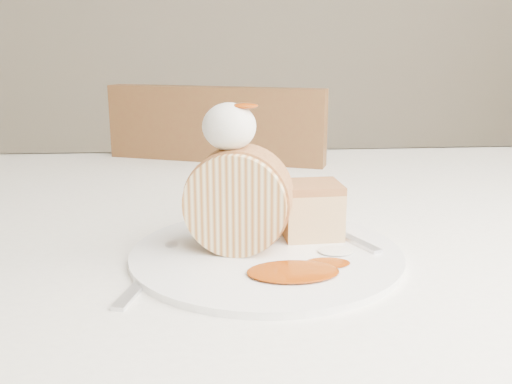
{
  "coord_description": "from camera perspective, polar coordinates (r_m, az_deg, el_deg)",
  "views": [
    {
      "loc": [
        -0.09,
        -0.53,
        0.97
      ],
      "look_at": [
        -0.05,
        0.04,
        0.82
      ],
      "focal_mm": 40.0,
      "sensor_mm": 36.0,
      "label": 1
    }
  ],
  "objects": [
    {
      "name": "table",
      "position": [
        0.79,
        2.36,
        -8.14
      ],
      "size": [
        1.4,
        0.9,
        0.75
      ],
      "color": "white",
      "rests_on": "ground"
    },
    {
      "name": "plate",
      "position": [
        0.6,
        1.03,
        -6.19
      ],
      "size": [
        0.3,
        0.3,
        0.01
      ],
      "primitive_type": "cylinder",
      "rotation": [
        0.0,
        0.0,
        0.05
      ],
      "color": "white",
      "rests_on": "table"
    },
    {
      "name": "fork",
      "position": [
        0.65,
        8.68,
        -4.29
      ],
      "size": [
        0.09,
        0.16,
        0.0
      ],
      "primitive_type": "cube",
      "rotation": [
        0.0,
        0.0,
        0.42
      ],
      "color": "silver",
      "rests_on": "plate"
    },
    {
      "name": "whipped_cream",
      "position": [
        0.58,
        -2.69,
        6.56
      ],
      "size": [
        0.05,
        0.05,
        0.05
      ],
      "primitive_type": "ellipsoid",
      "color": "white",
      "rests_on": "roulade_slice"
    },
    {
      "name": "cake_chunk",
      "position": [
        0.64,
        5.56,
        -2.12
      ],
      "size": [
        0.07,
        0.06,
        0.05
      ],
      "primitive_type": "cube",
      "rotation": [
        0.0,
        0.0,
        0.05
      ],
      "color": "#B07642",
      "rests_on": "plate"
    },
    {
      "name": "caramel_drizzle",
      "position": [
        0.57,
        -1.14,
        9.21
      ],
      "size": [
        0.03,
        0.02,
        0.01
      ],
      "primitive_type": "ellipsoid",
      "color": "#8F3305",
      "rests_on": "whipped_cream"
    },
    {
      "name": "chair_far",
      "position": [
        1.26,
        -2.24,
        -6.81
      ],
      "size": [
        0.54,
        0.54,
        0.89
      ],
      "rotation": [
        0.0,
        0.0,
        2.78
      ],
      "color": "brown",
      "rests_on": "ground"
    },
    {
      "name": "spoon",
      "position": [
        0.55,
        -11.12,
        -8.59
      ],
      "size": [
        0.06,
        0.16,
        0.0
      ],
      "primitive_type": "cube",
      "rotation": [
        0.0,
        0.0,
        -0.26
      ],
      "color": "silver",
      "rests_on": "table"
    },
    {
      "name": "roulade_slice",
      "position": [
        0.59,
        -1.78,
        -0.85
      ],
      "size": [
        0.12,
        0.08,
        0.11
      ],
      "primitive_type": "cylinder",
      "rotation": [
        1.57,
        0.0,
        -0.23
      ],
      "color": "beige",
      "rests_on": "plate"
    },
    {
      "name": "caramel_pool",
      "position": [
        0.54,
        3.72,
        -7.93
      ],
      "size": [
        0.09,
        0.06,
        0.0
      ],
      "primitive_type": null,
      "rotation": [
        0.0,
        0.0,
        0.05
      ],
      "color": "#8F3305",
      "rests_on": "plate"
    }
  ]
}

